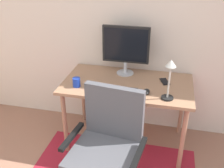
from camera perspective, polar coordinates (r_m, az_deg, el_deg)
name	(u,v)px	position (r m, az deg, el deg)	size (l,w,h in m)	color
wall_back	(139,15)	(2.80, 5.82, 14.66)	(6.00, 0.10, 2.60)	beige
desk	(127,89)	(2.64, 3.33, -1.17)	(1.28, 0.70, 0.73)	#9A6F51
monitor	(126,47)	(2.68, 3.02, 8.15)	(0.48, 0.18, 0.51)	#B2B2B7
keyboard	(114,90)	(2.45, 0.54, -1.28)	(0.43, 0.13, 0.02)	black
computer_mouse	(147,92)	(2.42, 7.54, -1.65)	(0.06, 0.10, 0.03)	black
coffee_cup	(77,82)	(2.53, -7.75, 0.37)	(0.07, 0.07, 0.09)	#1633A4
cell_phone	(165,82)	(2.66, 11.42, 0.54)	(0.07, 0.14, 0.01)	black
desk_lamp	(170,74)	(2.27, 12.51, 2.25)	(0.11, 0.11, 0.37)	black
office_chair	(107,157)	(2.19, -1.10, -15.69)	(0.63, 0.57, 0.98)	slate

